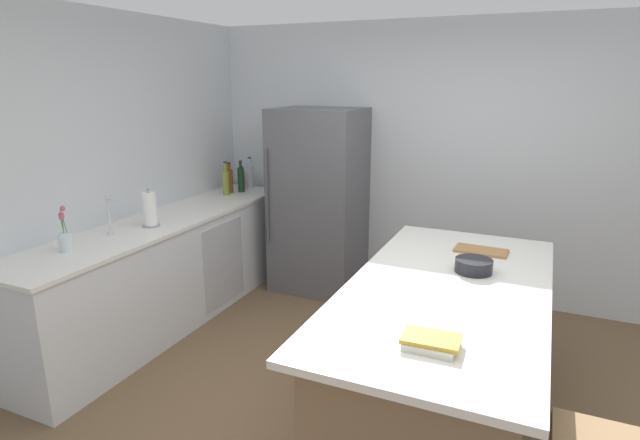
% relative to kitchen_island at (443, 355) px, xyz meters
% --- Properties ---
extents(ground_plane, '(7.20, 7.20, 0.00)m').
position_rel_kitchen_island_xyz_m(ground_plane, '(-0.38, -0.17, -0.46)').
color(ground_plane, brown).
extents(wall_rear, '(6.00, 0.10, 2.60)m').
position_rel_kitchen_island_xyz_m(wall_rear, '(-0.38, 2.08, 0.84)').
color(wall_rear, silver).
rests_on(wall_rear, ground_plane).
extents(wall_left, '(0.10, 6.00, 2.60)m').
position_rel_kitchen_island_xyz_m(wall_left, '(-2.83, -0.17, 0.84)').
color(wall_left, silver).
rests_on(wall_left, ground_plane).
extents(counter_run_left, '(0.67, 2.99, 0.93)m').
position_rel_kitchen_island_xyz_m(counter_run_left, '(-2.46, 0.45, 0.00)').
color(counter_run_left, silver).
rests_on(counter_run_left, ground_plane).
extents(kitchen_island, '(1.11, 2.27, 0.91)m').
position_rel_kitchen_island_xyz_m(kitchen_island, '(0.00, 0.00, 0.00)').
color(kitchen_island, '#7A6047').
rests_on(kitchen_island, ground_plane).
extents(refrigerator, '(0.83, 0.73, 1.80)m').
position_rel_kitchen_island_xyz_m(refrigerator, '(-1.58, 1.68, 0.44)').
color(refrigerator, '#56565B').
rests_on(refrigerator, ground_plane).
extents(sink_faucet, '(0.15, 0.05, 0.30)m').
position_rel_kitchen_island_xyz_m(sink_faucet, '(-2.51, -0.07, 0.62)').
color(sink_faucet, silver).
rests_on(sink_faucet, counter_run_left).
extents(flower_vase, '(0.09, 0.09, 0.32)m').
position_rel_kitchen_island_xyz_m(flower_vase, '(-2.50, -0.49, 0.56)').
color(flower_vase, silver).
rests_on(flower_vase, counter_run_left).
extents(paper_towel_roll, '(0.14, 0.14, 0.31)m').
position_rel_kitchen_island_xyz_m(paper_towel_roll, '(-2.41, 0.24, 0.60)').
color(paper_towel_roll, gray).
rests_on(paper_towel_roll, counter_run_left).
extents(soda_bottle, '(0.07, 0.07, 0.33)m').
position_rel_kitchen_island_xyz_m(soda_bottle, '(-2.46, 1.84, 0.60)').
color(soda_bottle, silver).
rests_on(soda_bottle, counter_run_left).
extents(vinegar_bottle, '(0.06, 0.06, 0.25)m').
position_rel_kitchen_island_xyz_m(vinegar_bottle, '(-2.49, 1.74, 0.57)').
color(vinegar_bottle, '#994C23').
rests_on(vinegar_bottle, counter_run_left).
extents(wine_bottle, '(0.07, 0.07, 0.33)m').
position_rel_kitchen_island_xyz_m(wine_bottle, '(-2.45, 1.64, 0.60)').
color(wine_bottle, '#19381E').
rests_on(wine_bottle, counter_run_left).
extents(whiskey_bottle, '(0.07, 0.07, 0.31)m').
position_rel_kitchen_island_xyz_m(whiskey_bottle, '(-2.53, 1.55, 0.60)').
color(whiskey_bottle, brown).
rests_on(whiskey_bottle, counter_run_left).
extents(olive_oil_bottle, '(0.06, 0.06, 0.34)m').
position_rel_kitchen_island_xyz_m(olive_oil_bottle, '(-2.50, 1.45, 0.60)').
color(olive_oil_bottle, olive).
rests_on(olive_oil_bottle, counter_run_left).
extents(cookbook_stack, '(0.26, 0.19, 0.05)m').
position_rel_kitchen_island_xyz_m(cookbook_stack, '(0.06, -0.74, 0.48)').
color(cookbook_stack, silver).
rests_on(cookbook_stack, kitchen_island).
extents(mixing_bowl, '(0.23, 0.23, 0.08)m').
position_rel_kitchen_island_xyz_m(mixing_bowl, '(0.10, 0.29, 0.49)').
color(mixing_bowl, black).
rests_on(mixing_bowl, kitchen_island).
extents(cutting_board, '(0.36, 0.20, 0.02)m').
position_rel_kitchen_island_xyz_m(cutting_board, '(0.10, 0.70, 0.46)').
color(cutting_board, '#9E7042').
rests_on(cutting_board, kitchen_island).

